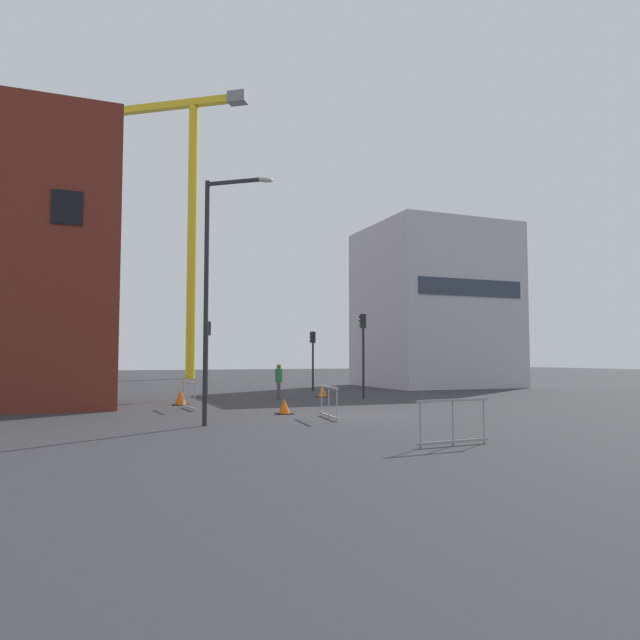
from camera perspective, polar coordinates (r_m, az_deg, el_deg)
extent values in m
plane|color=#333335|center=(20.79, 3.34, -9.31)|extent=(160.00, 160.00, 0.00)
cube|color=black|center=(24.31, -23.46, 10.05)|extent=(1.10, 0.06, 1.30)
cube|color=#B7B7BC|center=(42.69, 11.04, 1.25)|extent=(9.36, 8.81, 11.32)
cube|color=#2D3847|center=(39.13, 14.54, 3.09)|extent=(7.86, 0.08, 1.10)
cylinder|color=yellow|center=(59.17, -12.40, 7.57)|extent=(0.90, 0.90, 27.00)
cube|color=yellow|center=(64.44, -14.38, 19.62)|extent=(12.30, 9.06, 0.70)
cube|color=slate|center=(61.59, -8.04, 20.67)|extent=(2.16, 2.02, 1.10)
cylinder|color=#232326|center=(18.01, -11.07, 1.75)|extent=(0.14, 0.14, 7.45)
cube|color=#232326|center=(18.30, -8.18, 13.22)|extent=(1.58, 1.25, 0.10)
ellipsoid|color=silver|center=(17.94, -5.30, 13.49)|extent=(0.44, 0.24, 0.16)
cylinder|color=#232326|center=(30.03, -10.99, -4.49)|extent=(0.12, 0.12, 3.16)
cube|color=#232326|center=(30.06, -10.95, -0.81)|extent=(0.36, 0.37, 0.70)
sphere|color=red|center=(30.18, -11.20, -0.40)|extent=(0.11, 0.11, 0.11)
sphere|color=#3C2905|center=(30.17, -11.21, -0.82)|extent=(0.11, 0.11, 0.11)
sphere|color=#07330F|center=(30.16, -11.21, -1.23)|extent=(0.11, 0.11, 0.11)
cylinder|color=#232326|center=(29.20, 4.25, -4.23)|extent=(0.12, 0.12, 3.51)
cube|color=#232326|center=(29.26, 4.23, -0.11)|extent=(0.37, 0.36, 0.70)
sphere|color=#390605|center=(29.30, 3.89, 0.32)|extent=(0.11, 0.11, 0.11)
sphere|color=#3C2905|center=(29.28, 3.90, -0.11)|extent=(0.11, 0.11, 0.11)
sphere|color=green|center=(29.27, 3.90, -0.54)|extent=(0.11, 0.11, 0.11)
cylinder|color=#232326|center=(36.01, -0.70, -4.59)|extent=(0.12, 0.12, 2.94)
cube|color=#232326|center=(36.03, -0.70, -1.69)|extent=(0.37, 0.36, 0.70)
sphere|color=red|center=(36.08, -0.96, -1.35)|extent=(0.11, 0.11, 0.11)
sphere|color=#3C2905|center=(36.07, -0.96, -1.70)|extent=(0.11, 0.11, 0.11)
sphere|color=#07330F|center=(36.07, -0.96, -2.05)|extent=(0.11, 0.11, 0.11)
cylinder|color=#4C4C51|center=(29.24, -4.02, -6.87)|extent=(0.14, 0.14, 0.81)
cylinder|color=#4C4C51|center=(29.04, -4.09, -6.90)|extent=(0.14, 0.14, 0.81)
cylinder|color=#2D844C|center=(29.11, -4.05, -5.42)|extent=(0.34, 0.34, 0.68)
sphere|color=#8C6647|center=(29.10, -4.04, -4.53)|extent=(0.22, 0.22, 0.22)
cube|color=#9EA0A5|center=(19.64, 0.87, -6.57)|extent=(0.31, 2.11, 0.06)
cube|color=#9EA0A5|center=(19.71, 0.87, -9.33)|extent=(0.31, 2.11, 0.06)
cylinder|color=#9EA0A5|center=(18.76, 1.66, -8.31)|extent=(0.04, 0.04, 1.05)
cylinder|color=#9EA0A5|center=(19.68, 0.87, -8.10)|extent=(0.04, 0.04, 1.05)
cylinder|color=#9EA0A5|center=(20.59, 0.15, -7.90)|extent=(0.04, 0.04, 1.05)
cube|color=#9EA0A5|center=(23.62, -12.68, -6.00)|extent=(0.21, 2.15, 0.06)
cube|color=#9EA0A5|center=(23.68, -12.71, -8.29)|extent=(0.21, 2.15, 0.06)
cylinder|color=#9EA0A5|center=(22.71, -12.14, -7.43)|extent=(0.04, 0.04, 1.05)
cylinder|color=#9EA0A5|center=(23.65, -12.69, -7.27)|extent=(0.04, 0.04, 1.05)
cylinder|color=#9EA0A5|center=(24.59, -13.20, -7.12)|extent=(0.04, 0.04, 1.05)
cube|color=gray|center=(14.00, 12.81, -7.65)|extent=(2.03, 0.21, 0.06)
cube|color=gray|center=(14.10, 12.87, -11.50)|extent=(2.03, 0.21, 0.06)
cylinder|color=gray|center=(13.50, 9.76, -10.08)|extent=(0.04, 0.04, 1.05)
cylinder|color=gray|center=(14.05, 12.84, -9.79)|extent=(0.04, 0.04, 1.05)
cylinder|color=gray|center=(14.63, 15.68, -9.49)|extent=(0.04, 0.04, 1.05)
cube|color=black|center=(21.41, -3.51, -9.10)|extent=(0.56, 0.56, 0.03)
cone|color=#E55B0F|center=(21.39, -3.50, -8.38)|extent=(0.43, 0.43, 0.57)
cube|color=black|center=(30.43, 0.24, -7.50)|extent=(0.61, 0.61, 0.03)
cone|color=orange|center=(30.41, 0.24, -6.94)|extent=(0.47, 0.47, 0.62)
cube|color=black|center=(26.09, -13.45, -8.04)|extent=(0.66, 0.66, 0.03)
cone|color=orange|center=(26.07, -13.44, -7.33)|extent=(0.51, 0.51, 0.67)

